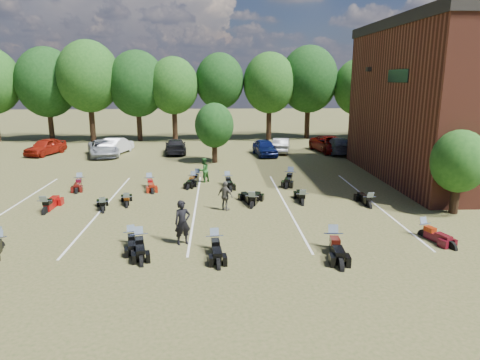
{
  "coord_description": "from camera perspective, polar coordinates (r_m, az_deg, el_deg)",
  "views": [
    {
      "loc": [
        -1.76,
        -19.7,
        6.86
      ],
      "look_at": [
        -0.5,
        4.0,
        1.2
      ],
      "focal_mm": 32.0,
      "sensor_mm": 36.0,
      "label": 1
    }
  ],
  "objects": [
    {
      "name": "young_tree_midfield",
      "position": [
        35.4,
        -3.45,
        7.28
      ],
      "size": [
        3.2,
        3.2,
        4.7
      ],
      "color": "black",
      "rests_on": "ground"
    },
    {
      "name": "tree_line",
      "position": [
        48.71,
        -2.21,
        12.76
      ],
      "size": [
        56.0,
        6.0,
        9.79
      ],
      "color": "black",
      "rests_on": "ground"
    },
    {
      "name": "motorcycle_7",
      "position": [
        24.54,
        -24.49,
        -4.06
      ],
      "size": [
        0.78,
        2.44,
        1.36
      ],
      "primitive_type": null,
      "rotation": [
        0.0,
        0.0,
        3.14
      ],
      "color": "maroon",
      "rests_on": "ground"
    },
    {
      "name": "car_1",
      "position": [
        41.56,
        -16.14,
        4.43
      ],
      "size": [
        2.49,
        4.79,
        1.5
      ],
      "primitive_type": "imported",
      "rotation": [
        0.0,
        0.0,
        2.94
      ],
      "color": "silver",
      "rests_on": "ground"
    },
    {
      "name": "car_6",
      "position": [
        41.55,
        11.97,
        4.68
      ],
      "size": [
        3.39,
        5.78,
        1.51
      ],
      "primitive_type": "imported",
      "rotation": [
        0.0,
        0.0,
        0.17
      ],
      "color": "#600905",
      "rests_on": "ground"
    },
    {
      "name": "person_green",
      "position": [
        28.92,
        -4.85,
        1.32
      ],
      "size": [
        1.02,
        1.0,
        1.66
      ],
      "primitive_type": "imported",
      "rotation": [
        0.0,
        0.0,
        3.87
      ],
      "color": "#266224",
      "rests_on": "ground"
    },
    {
      "name": "car_2",
      "position": [
        40.46,
        -17.81,
        4.05
      ],
      "size": [
        3.93,
        5.69,
        1.45
      ],
      "primitive_type": "imported",
      "rotation": [
        0.0,
        0.0,
        0.33
      ],
      "color": "gray",
      "rests_on": "ground"
    },
    {
      "name": "motorcycle_18",
      "position": [
        28.28,
        -1.68,
        -0.63
      ],
      "size": [
        0.92,
        2.29,
        1.24
      ],
      "primitive_type": null,
      "rotation": [
        0.0,
        0.0,
        0.1
      ],
      "color": "black",
      "rests_on": "ground"
    },
    {
      "name": "motorcycle_8",
      "position": [
        24.27,
        -14.83,
        -3.47
      ],
      "size": [
        1.05,
        2.12,
        1.13
      ],
      "primitive_type": null,
      "rotation": [
        0.0,
        0.0,
        3.35
      ],
      "color": "black",
      "rests_on": "ground"
    },
    {
      "name": "ground",
      "position": [
        20.93,
        1.95,
        -5.72
      ],
      "size": [
        160.0,
        160.0,
        0.0
      ],
      "primitive_type": "plane",
      "color": "brown",
      "rests_on": "ground"
    },
    {
      "name": "motorcycle_10",
      "position": [
        23.37,
        1.63,
        -3.66
      ],
      "size": [
        1.39,
        2.42,
        1.29
      ],
      "primitive_type": null,
      "rotation": [
        0.0,
        0.0,
        2.84
      ],
      "color": "black",
      "rests_on": "ground"
    },
    {
      "name": "motorcycle_12",
      "position": [
        23.67,
        1.49,
        -3.44
      ],
      "size": [
        1.15,
        2.17,
        1.16
      ],
      "primitive_type": null,
      "rotation": [
        0.0,
        0.0,
        3.39
      ],
      "color": "black",
      "rests_on": "ground"
    },
    {
      "name": "motorcycle_15",
      "position": [
        28.32,
        -11.93,
        -0.9
      ],
      "size": [
        1.24,
        2.36,
        1.26
      ],
      "primitive_type": null,
      "rotation": [
        0.0,
        0.0,
        0.24
      ],
      "color": "maroon",
      "rests_on": "ground"
    },
    {
      "name": "motorcycle_0",
      "position": [
        20.25,
        -29.34,
        -8.2
      ],
      "size": [
        1.05,
        2.19,
        1.17
      ],
      "primitive_type": null,
      "rotation": [
        0.0,
        0.0,
        0.19
      ],
      "color": "black",
      "rests_on": "ground"
    },
    {
      "name": "person_grey",
      "position": [
        22.64,
        -1.96,
        -2.14
      ],
      "size": [
        0.97,
        0.88,
        1.59
      ],
      "primitive_type": "imported",
      "rotation": [
        0.0,
        0.0,
        2.48
      ],
      "color": "#4F4C44",
      "rests_on": "ground"
    },
    {
      "name": "motorcycle_5",
      "position": [
        18.25,
        12.25,
        -9.0
      ],
      "size": [
        1.05,
        2.59,
        1.41
      ],
      "primitive_type": null,
      "rotation": [
        0.0,
        0.0,
        -0.1
      ],
      "color": "black",
      "rests_on": "ground"
    },
    {
      "name": "motorcycle_2",
      "position": [
        18.4,
        -13.23,
        -8.85
      ],
      "size": [
        1.18,
        2.36,
        1.26
      ],
      "primitive_type": null,
      "rotation": [
        0.0,
        0.0,
        0.21
      ],
      "color": "black",
      "rests_on": "ground"
    },
    {
      "name": "car_3",
      "position": [
        40.48,
        -8.58,
        4.48
      ],
      "size": [
        2.36,
        4.86,
        1.36
      ],
      "primitive_type": "imported",
      "rotation": [
        0.0,
        0.0,
        3.24
      ],
      "color": "black",
      "rests_on": "ground"
    },
    {
      "name": "motorcycle_19",
      "position": [
        29.27,
        6.7,
        -0.24
      ],
      "size": [
        1.49,
        2.65,
        1.41
      ],
      "primitive_type": null,
      "rotation": [
        0.0,
        0.0,
        -0.29
      ],
      "color": "black",
      "rests_on": "ground"
    },
    {
      "name": "motorcycle_13",
      "position": [
        24.38,
        16.81,
        -3.52
      ],
      "size": [
        0.74,
        2.21,
        1.22
      ],
      "primitive_type": null,
      "rotation": [
        0.0,
        0.0,
        3.16
      ],
      "color": "black",
      "rests_on": "ground"
    },
    {
      "name": "motorcycle_9",
      "position": [
        23.7,
        -17.78,
        -4.07
      ],
      "size": [
        1.16,
        2.12,
        1.13
      ],
      "primitive_type": null,
      "rotation": [
        0.0,
        0.0,
        3.41
      ],
      "color": "black",
      "rests_on": "ground"
    },
    {
      "name": "motorcycle_11",
      "position": [
        24.14,
        8.29,
        -3.24
      ],
      "size": [
        0.85,
        2.25,
        1.23
      ],
      "primitive_type": null,
      "rotation": [
        0.0,
        0.0,
        3.08
      ],
      "color": "black",
      "rests_on": "ground"
    },
    {
      "name": "motorcycle_6",
      "position": [
        20.89,
        23.26,
        -6.9
      ],
      "size": [
        1.3,
        2.24,
        1.19
      ],
      "primitive_type": null,
      "rotation": [
        0.0,
        0.0,
        0.31
      ],
      "color": "#510B15",
      "rests_on": "ground"
    },
    {
      "name": "car_0",
      "position": [
        43.15,
        -24.51,
        4.06
      ],
      "size": [
        3.02,
        4.72,
        1.49
      ],
      "primitive_type": "imported",
      "rotation": [
        0.0,
        0.0,
        -0.31
      ],
      "color": "maroon",
      "rests_on": "ground"
    },
    {
      "name": "motorcycle_14",
      "position": [
        29.65,
        -20.53,
        -0.83
      ],
      "size": [
        1.09,
        2.34,
        1.25
      ],
      "primitive_type": null,
      "rotation": [
        0.0,
        0.0,
        0.17
      ],
      "color": "#500E0B",
      "rests_on": "ground"
    },
    {
      "name": "motorcycle_17",
      "position": [
        28.72,
        -6.27,
        -0.49
      ],
      "size": [
        0.97,
        2.13,
        1.14
      ],
      "primitive_type": null,
      "rotation": [
        0.0,
        0.0,
        -0.16
      ],
      "color": "black",
      "rests_on": "ground"
    },
    {
      "name": "person_black",
      "position": [
        18.21,
        -7.67,
        -5.64
      ],
      "size": [
        0.82,
        0.68,
        1.91
      ],
      "primitive_type": "imported",
      "rotation": [
        0.0,
        0.0,
        0.38
      ],
      "color": "black",
      "rests_on": "ground"
    },
    {
      "name": "car_7",
      "position": [
        41.06,
        12.99,
        4.5
      ],
      "size": [
        2.47,
        5.25,
        1.48
      ],
      "primitive_type": "imported",
      "rotation": [
        0.0,
        0.0,
        3.06
      ],
      "color": "#3E3D43",
      "rests_on": "ground"
    },
    {
      "name": "motorcycle_4",
      "position": [
        17.77,
        -3.38,
        -9.32
      ],
      "size": [
        0.92,
        2.33,
        1.27
      ],
      "primitive_type": null,
      "rotation": [
        0.0,
        0.0,
        0.08
      ],
      "color": "black",
      "rests_on": "ground"
    },
    {
      "name": "young_tree_near_building",
      "position": [
        24.41,
        27.18,
        2.23
      ],
      "size": [
        2.8,
        2.8,
        4.16
      ],
      "color": "black",
      "rests_on": "ground"
    },
    {
      "name": "motorcycle_16",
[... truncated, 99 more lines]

